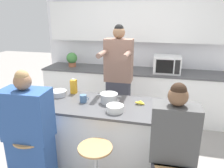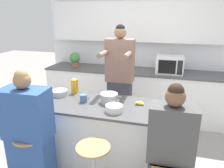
# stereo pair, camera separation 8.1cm
# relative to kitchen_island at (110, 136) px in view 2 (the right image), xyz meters

# --- Properties ---
(ground_plane) EXTENTS (16.00, 16.00, 0.00)m
(ground_plane) POSITION_rel_kitchen_island_xyz_m (0.00, 0.00, -0.45)
(ground_plane) COLOR gray
(wall_back) EXTENTS (3.73, 0.22, 2.70)m
(wall_back) POSITION_rel_kitchen_island_xyz_m (0.00, 1.95, 1.09)
(wall_back) COLOR white
(wall_back) RESTS_ON ground_plane
(back_counter) EXTENTS (3.46, 0.67, 0.94)m
(back_counter) POSITION_rel_kitchen_island_xyz_m (0.00, 1.63, 0.02)
(back_counter) COLOR white
(back_counter) RESTS_ON ground_plane
(kitchen_island) EXTENTS (1.83, 0.75, 0.89)m
(kitchen_island) POSITION_rel_kitchen_island_xyz_m (0.00, 0.00, 0.00)
(kitchen_island) COLOR black
(kitchen_island) RESTS_ON ground_plane
(bar_stool_leftmost) EXTENTS (0.38, 0.38, 0.70)m
(bar_stool_leftmost) POSITION_rel_kitchen_island_xyz_m (-0.73, -0.64, -0.08)
(bar_stool_leftmost) COLOR tan
(bar_stool_leftmost) RESTS_ON ground_plane
(person_cooking) EXTENTS (0.42, 0.57, 1.83)m
(person_cooking) POSITION_rel_kitchen_island_xyz_m (-0.05, 0.71, 0.46)
(person_cooking) COLOR #383842
(person_cooking) RESTS_ON ground_plane
(person_wrapped_blanket) EXTENTS (0.51, 0.31, 1.45)m
(person_wrapped_blanket) POSITION_rel_kitchen_island_xyz_m (-0.74, -0.64, 0.23)
(person_wrapped_blanket) COLOR #2D5193
(person_wrapped_blanket) RESTS_ON ground_plane
(person_seated_near) EXTENTS (0.42, 0.27, 1.43)m
(person_seated_near) POSITION_rel_kitchen_island_xyz_m (0.74, -0.64, 0.20)
(person_seated_near) COLOR #333338
(person_seated_near) RESTS_ON ground_plane
(cooking_pot) EXTENTS (0.31, 0.23, 0.12)m
(cooking_pot) POSITION_rel_kitchen_island_xyz_m (-0.04, 0.07, 0.50)
(cooking_pot) COLOR #B7BABC
(cooking_pot) RESTS_ON kitchen_island
(fruit_bowl) EXTENTS (0.20, 0.20, 0.08)m
(fruit_bowl) POSITION_rel_kitchen_island_xyz_m (0.10, -0.17, 0.48)
(fruit_bowl) COLOR white
(fruit_bowl) RESTS_ON kitchen_island
(mixing_bowl_steel) EXTENTS (0.22, 0.22, 0.07)m
(mixing_bowl_steel) POSITION_rel_kitchen_island_xyz_m (-0.78, 0.14, 0.47)
(mixing_bowl_steel) COLOR #B7BABC
(mixing_bowl_steel) RESTS_ON kitchen_island
(coffee_cup_near) EXTENTS (0.12, 0.09, 0.08)m
(coffee_cup_near) POSITION_rel_kitchen_island_xyz_m (0.67, -0.01, 0.48)
(coffee_cup_near) COLOR #DB4C51
(coffee_cup_near) RESTS_ON kitchen_island
(coffee_cup_far) EXTENTS (0.12, 0.09, 0.10)m
(coffee_cup_far) POSITION_rel_kitchen_island_xyz_m (-0.36, 0.01, 0.49)
(coffee_cup_far) COLOR #4C7099
(coffee_cup_far) RESTS_ON kitchen_island
(banana_bunch) EXTENTS (0.14, 0.10, 0.05)m
(banana_bunch) POSITION_rel_kitchen_island_xyz_m (0.35, 0.11, 0.46)
(banana_bunch) COLOR yellow
(banana_bunch) RESTS_ON kitchen_island
(juice_carton) EXTENTS (0.08, 0.08, 0.21)m
(juice_carton) POSITION_rel_kitchen_island_xyz_m (-0.61, 0.29, 0.54)
(juice_carton) COLOR gold
(juice_carton) RESTS_ON kitchen_island
(microwave) EXTENTS (0.48, 0.38, 0.31)m
(microwave) POSITION_rel_kitchen_island_xyz_m (0.66, 1.59, 0.64)
(microwave) COLOR white
(microwave) RESTS_ON back_counter
(potted_plant) EXTENTS (0.22, 0.22, 0.29)m
(potted_plant) POSITION_rel_kitchen_island_xyz_m (-1.22, 1.63, 0.64)
(potted_plant) COLOR #A86042
(potted_plant) RESTS_ON back_counter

